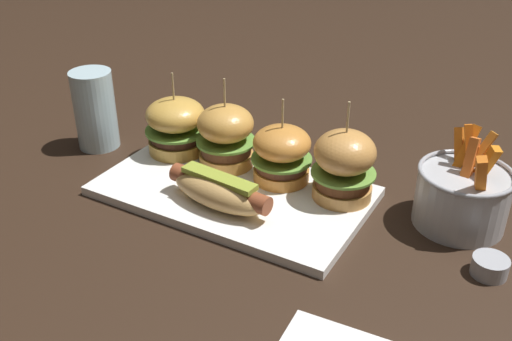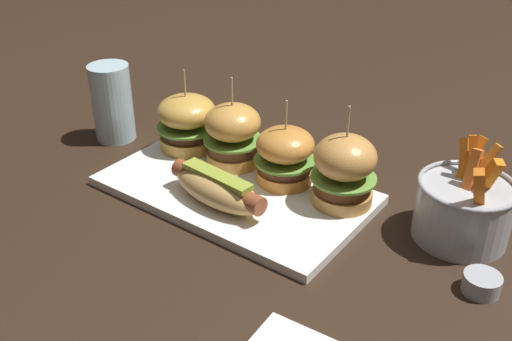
% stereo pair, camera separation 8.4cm
% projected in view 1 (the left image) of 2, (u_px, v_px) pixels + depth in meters
% --- Properties ---
extents(ground_plane, '(3.00, 3.00, 0.00)m').
position_uv_depth(ground_plane, '(233.00, 195.00, 0.89)').
color(ground_plane, black).
extents(platter_main, '(0.40, 0.23, 0.01)m').
position_uv_depth(platter_main, '(233.00, 191.00, 0.89)').
color(platter_main, white).
rests_on(platter_main, ground).
extents(hot_dog, '(0.17, 0.07, 0.05)m').
position_uv_depth(hot_dog, '(219.00, 190.00, 0.83)').
color(hot_dog, tan).
rests_on(hot_dog, platter_main).
extents(slider_far_left, '(0.10, 0.10, 0.14)m').
position_uv_depth(slider_far_left, '(176.00, 125.00, 0.96)').
color(slider_far_left, gold).
rests_on(slider_far_left, platter_main).
extents(slider_center_left, '(0.09, 0.09, 0.14)m').
position_uv_depth(slider_center_left, '(226.00, 135.00, 0.92)').
color(slider_center_left, gold).
rests_on(slider_center_left, platter_main).
extents(slider_center_right, '(0.09, 0.09, 0.13)m').
position_uv_depth(slider_center_right, '(282.00, 153.00, 0.88)').
color(slider_center_right, '#CD8437').
rests_on(slider_center_right, platter_main).
extents(slider_far_right, '(0.09, 0.09, 0.15)m').
position_uv_depth(slider_far_right, '(344.00, 165.00, 0.83)').
color(slider_far_right, '#CF8F47').
rests_on(slider_far_right, platter_main).
extents(fries_bucket, '(0.13, 0.13, 0.14)m').
position_uv_depth(fries_bucket, '(462.00, 195.00, 0.80)').
color(fries_bucket, '#B7BABF').
rests_on(fries_bucket, ground).
extents(sauce_ramekin, '(0.04, 0.04, 0.02)m').
position_uv_depth(sauce_ramekin, '(491.00, 264.00, 0.73)').
color(sauce_ramekin, '#A8AAB2').
rests_on(sauce_ramekin, ground).
extents(water_glass, '(0.07, 0.07, 0.14)m').
position_uv_depth(water_glass, '(95.00, 110.00, 1.00)').
color(water_glass, silver).
rests_on(water_glass, ground).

